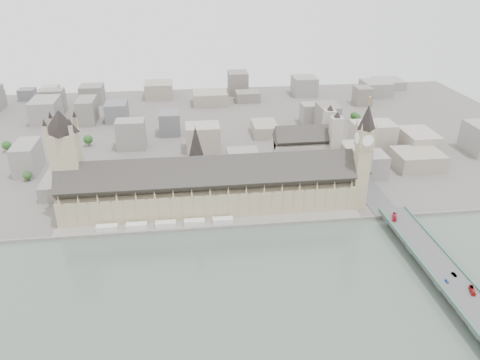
{
  "coord_description": "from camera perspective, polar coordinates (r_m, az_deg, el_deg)",
  "views": [
    {
      "loc": [
        -18.15,
        -360.8,
        217.38
      ],
      "look_at": [
        28.59,
        19.6,
        29.51
      ],
      "focal_mm": 35.0,
      "sensor_mm": 36.0,
      "label": 1
    }
  ],
  "objects": [
    {
      "name": "palace_of_westminster",
      "position": [
        427.8,
        -3.81,
        -1.02
      ],
      "size": [
        265.0,
        40.73,
        55.44
      ],
      "color": "#998A67",
      "rests_on": "ground"
    },
    {
      "name": "car_blue",
      "position": [
        362.81,
        23.91,
        -11.19
      ],
      "size": [
        1.74,
        4.08,
        1.37
      ],
      "primitive_type": "imported",
      "rotation": [
        0.0,
        0.0,
        -0.03
      ],
      "color": "#18529F",
      "rests_on": "westminster_bridge"
    },
    {
      "name": "central_tower",
      "position": [
        418.46,
        -5.37,
        3.59
      ],
      "size": [
        13.0,
        13.0,
        48.0
      ],
      "color": "gray",
      "rests_on": "ground"
    },
    {
      "name": "ground",
      "position": [
        421.62,
        -3.55,
        -4.98
      ],
      "size": [
        900.0,
        900.0,
        0.0
      ],
      "primitive_type": "plane",
      "color": "#595651",
      "rests_on": "ground"
    },
    {
      "name": "city_skyline_inland",
      "position": [
        637.72,
        -5.07,
        7.89
      ],
      "size": [
        720.0,
        360.0,
        38.0
      ],
      "primitive_type": null,
      "color": "gray",
      "rests_on": "ground"
    },
    {
      "name": "river_terrace",
      "position": [
        414.7,
        -3.48,
        -5.39
      ],
      "size": [
        270.0,
        15.0,
        2.0
      ],
      "primitive_type": "cube",
      "color": "gray",
      "rests_on": "ground"
    },
    {
      "name": "victoria_tower",
      "position": [
        432.09,
        -20.37,
        2.36
      ],
      "size": [
        30.0,
        30.0,
        100.0
      ],
      "color": "#998A67",
      "rests_on": "ground"
    },
    {
      "name": "westminster_abbey",
      "position": [
        511.27,
        8.17,
        3.74
      ],
      "size": [
        68.0,
        36.0,
        64.0
      ],
      "color": "#A8A197",
      "rests_on": "ground"
    },
    {
      "name": "red_bus_south",
      "position": [
        360.1,
        26.46,
        -11.95
      ],
      "size": [
        5.29,
        10.04,
        2.73
      ],
      "primitive_type": "imported",
      "rotation": [
        0.0,
        0.0,
        -0.32
      ],
      "color": "#B01916",
      "rests_on": "westminster_bridge"
    },
    {
      "name": "red_bus_north",
      "position": [
        424.61,
        18.34,
        -4.29
      ],
      "size": [
        7.4,
        12.18,
        3.36
      ],
      "primitive_type": "imported",
      "rotation": [
        0.0,
        0.0,
        -0.41
      ],
      "color": "red",
      "rests_on": "westminster_bridge"
    },
    {
      "name": "park_trees",
      "position": [
        470.31,
        -5.27,
        -0.51
      ],
      "size": [
        110.0,
        30.0,
        15.0
      ],
      "primitive_type": null,
      "color": "#1C4819",
      "rests_on": "ground"
    },
    {
      "name": "car_approach",
      "position": [
        502.78,
        15.52,
        0.87
      ],
      "size": [
        4.3,
        5.9,
        1.59
      ],
      "primitive_type": "imported",
      "rotation": [
        0.0,
        0.0,
        0.43
      ],
      "color": "gray",
      "rests_on": "westminster_bridge"
    },
    {
      "name": "bridge_parapets",
      "position": [
        357.03,
        25.63,
        -12.27
      ],
      "size": [
        25.0,
        235.0,
        1.15
      ],
      "primitive_type": null,
      "color": "#3A6953",
      "rests_on": "westminster_bridge"
    },
    {
      "name": "elizabeth_tower",
      "position": [
        431.01,
        14.82,
        3.52
      ],
      "size": [
        17.0,
        17.0,
        107.5
      ],
      "color": "#998A67",
      "rests_on": "ground"
    },
    {
      "name": "terrace_tents",
      "position": [
        413.74,
        -9.05,
        -5.3
      ],
      "size": [
        118.0,
        7.0,
        4.0
      ],
      "color": "silver",
      "rests_on": "river_terrace"
    },
    {
      "name": "car_silver",
      "position": [
        371.34,
        24.64,
        -10.41
      ],
      "size": [
        2.36,
        4.9,
        1.55
      ],
      "primitive_type": "imported",
      "rotation": [
        0.0,
        0.0,
        0.16
      ],
      "color": "gray",
      "rests_on": "westminster_bridge"
    },
    {
      "name": "embankment_wall",
      "position": [
        408.06,
        -3.41,
        -5.88
      ],
      "size": [
        600.0,
        1.5,
        3.0
      ],
      "primitive_type": "cube",
      "color": "gray",
      "rests_on": "ground"
    },
    {
      "name": "westminster_bridge",
      "position": [
        390.13,
        22.19,
        -9.07
      ],
      "size": [
        25.0,
        325.0,
        10.25
      ],
      "primitive_type": "cube",
      "color": "#474749",
      "rests_on": "ground"
    }
  ]
}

